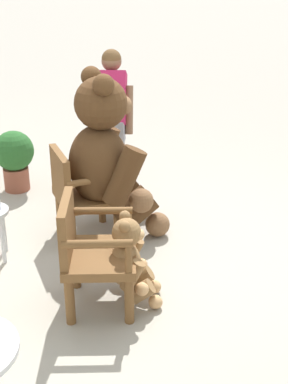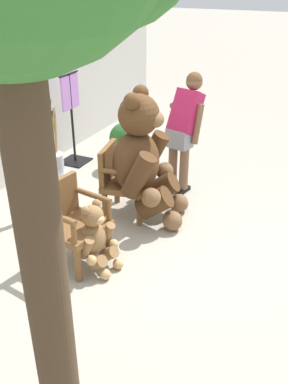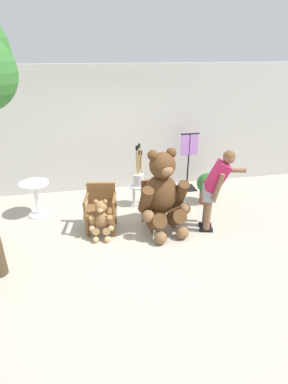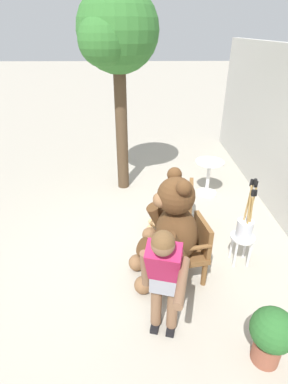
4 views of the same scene
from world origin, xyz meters
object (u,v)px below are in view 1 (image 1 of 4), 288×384
object	(u,v)px
wooden_chair_left	(91,251)
potted_plant	(14,156)
person_visitor	(111,113)
teddy_bear_small	(130,261)
wooden_chair_right	(80,192)
teddy_bear_large	(108,158)

from	to	relation	value
wooden_chair_left	potted_plant	size ratio (longest dim) A/B	1.26
person_visitor	teddy_bear_small	bearing A→B (deg)	176.15
person_visitor	potted_plant	xyz separation A→B (m)	(0.30, 1.04, -0.52)
wooden_chair_left	potted_plant	xyz separation A→B (m)	(2.30, 0.63, -0.07)
teddy_bear_small	potted_plant	world-z (taller)	teddy_bear_small
wooden_chair_left	wooden_chair_right	world-z (taller)	same
wooden_chair_left	teddy_bear_small	size ratio (longest dim) A/B	1.19
person_visitor	potted_plant	bearing A→B (deg)	74.14
teddy_bear_small	person_visitor	world-z (taller)	person_visitor
teddy_bear_large	person_visitor	size ratio (longest dim) A/B	1.01
potted_plant	wooden_chair_left	bearing A→B (deg)	-164.79
wooden_chair_right	teddy_bear_large	bearing A→B (deg)	-83.95
teddy_bear_small	wooden_chair_right	bearing A→B (deg)	14.50
wooden_chair_right	teddy_bear_small	size ratio (longest dim) A/B	1.19
person_visitor	potted_plant	distance (m)	1.20
teddy_bear_large	person_visitor	world-z (taller)	teddy_bear_large
wooden_chair_right	person_visitor	size ratio (longest dim) A/B	0.56
wooden_chair_left	teddy_bear_small	xyz separation A→B (m)	(-0.02, -0.28, -0.11)
teddy_bear_small	wooden_chair_left	bearing A→B (deg)	86.65
teddy_bear_large	teddy_bear_small	xyz separation A→B (m)	(-1.11, -0.02, -0.40)
wooden_chair_right	person_visitor	world-z (taller)	person_visitor
teddy_bear_large	potted_plant	bearing A→B (deg)	36.23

